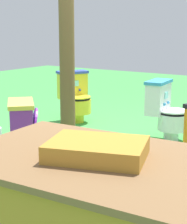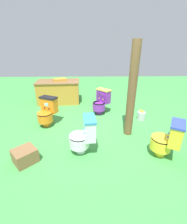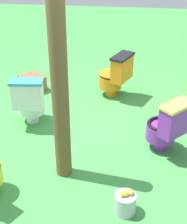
% 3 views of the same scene
% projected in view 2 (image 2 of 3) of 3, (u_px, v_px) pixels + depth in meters
% --- Properties ---
extents(ground, '(14.00, 14.00, 0.00)m').
position_uv_depth(ground, '(97.00, 131.00, 3.67)').
color(ground, '#429947').
extents(toilet_purple, '(0.63, 0.63, 0.73)m').
position_uv_depth(toilet_purple, '(101.00, 101.00, 4.51)').
color(toilet_purple, purple).
rests_on(toilet_purple, ground).
extents(toilet_yellow, '(0.63, 0.59, 0.73)m').
position_uv_depth(toilet_yellow, '(167.00, 139.00, 2.71)').
color(toilet_yellow, yellow).
rests_on(toilet_yellow, ground).
extents(toilet_white, '(0.53, 0.45, 0.73)m').
position_uv_depth(toilet_white, '(84.00, 135.00, 2.83)').
color(toilet_white, white).
rests_on(toilet_white, ground).
extents(toilet_orange, '(0.57, 0.62, 0.73)m').
position_uv_depth(toilet_orange, '(47.00, 112.00, 3.83)').
color(toilet_orange, orange).
rests_on(toilet_orange, ground).
extents(vendor_table, '(1.51, 0.95, 0.85)m').
position_uv_depth(vendor_table, '(59.00, 92.00, 5.42)').
color(vendor_table, '#B7842D').
rests_on(vendor_table, ground).
extents(wooden_post, '(0.18, 0.18, 2.01)m').
position_uv_depth(wooden_post, '(132.00, 92.00, 3.18)').
color(wooden_post, brown).
rests_on(wooden_post, ground).
extents(small_crate, '(0.50, 0.50, 0.25)m').
position_uv_depth(small_crate, '(25.00, 156.00, 2.67)').
color(small_crate, brown).
rests_on(small_crate, ground).
extents(lemon_bucket, '(0.22, 0.22, 0.28)m').
position_uv_depth(lemon_bucket, '(141.00, 116.00, 4.22)').
color(lemon_bucket, '#B7B7BF').
rests_on(lemon_bucket, ground).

